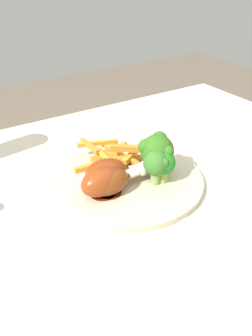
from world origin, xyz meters
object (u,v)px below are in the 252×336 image
chicken_drumstick_far (105,181)px  broccoli_floret_front (163,164)px  fork (150,123)px  dining_table (140,223)px  chicken_drumstick_near (109,173)px  dinner_plate (126,179)px  broccoli_floret_back (157,150)px  chicken_drumstick_extra (111,182)px  carrot_fries_pile (115,157)px  broccoli_floret_middle (155,164)px

chicken_drumstick_far → broccoli_floret_front: bearing=166.7°
broccoli_floret_front → fork: size_ratio=0.33×
dining_table → chicken_drumstick_near: size_ratio=8.11×
dinner_plate → broccoli_floret_back: size_ratio=3.51×
fork → chicken_drumstick_extra: bearing=-118.4°
broccoli_floret_back → fork: 0.27m
dinner_plate → broccoli_floret_front: 0.08m
dinner_plate → carrot_fries_pile: carrot_fries_pile is taller
broccoli_floret_back → chicken_drumstick_extra: (0.10, 0.01, -0.03)m
broccoli_floret_middle → dining_table: bearing=-93.0°
broccoli_floret_front → chicken_drumstick_extra: size_ratio=0.52×
dinner_plate → chicken_drumstick_extra: (0.05, 0.03, 0.03)m
dining_table → broccoli_floret_front: bearing=106.8°
dinner_plate → chicken_drumstick_far: (0.06, 0.02, 0.03)m
carrot_fries_pile → dinner_plate: bearing=81.9°
broccoli_floret_front → broccoli_floret_back: broccoli_floret_back is taller
carrot_fries_pile → broccoli_floret_middle: bearing=104.1°
dining_table → chicken_drumstick_extra: chicken_drumstick_extra is taller
carrot_fries_pile → chicken_drumstick_extra: size_ratio=1.25×
broccoli_floret_back → dinner_plate: bearing=-22.8°
broccoli_floret_middle → chicken_drumstick_extra: bearing=-12.3°
broccoli_floret_back → chicken_drumstick_far: 0.12m
chicken_drumstick_extra → broccoli_floret_back: bearing=-176.8°
chicken_drumstick_near → chicken_drumstick_far: chicken_drumstick_far is taller
dining_table → carrot_fries_pile: (0.03, -0.05, 0.15)m
dinner_plate → broccoli_floret_back: bearing=157.2°
dining_table → dinner_plate: (0.03, -0.00, 0.13)m
broccoli_floret_front → carrot_fries_pile: broccoli_floret_front is taller
broccoli_floret_back → chicken_drumstick_near: size_ratio=0.66×
chicken_drumstick_near → chicken_drumstick_extra: bearing=69.9°
carrot_fries_pile → chicken_drumstick_near: (0.05, 0.06, 0.01)m
chicken_drumstick_far → chicken_drumstick_extra: bearing=154.3°
broccoli_floret_back → carrot_fries_pile: 0.10m
dining_table → broccoli_floret_front: (-0.01, 0.05, 0.17)m
dining_table → chicken_drumstick_far: 0.19m
chicken_drumstick_near → carrot_fries_pile: bearing=-130.4°
chicken_drumstick_extra → fork: size_ratio=0.64×
chicken_drumstick_far → chicken_drumstick_extra: (-0.01, 0.01, -0.00)m
dinner_plate → chicken_drumstick_near: (0.04, 0.00, 0.03)m
chicken_drumstick_extra → fork: bearing=-137.9°
broccoli_floret_front → chicken_drumstick_far: size_ratio=0.45×
chicken_drumstick_near → fork: size_ratio=0.67×
broccoli_floret_front → chicken_drumstick_far: (0.11, -0.03, -0.01)m
dinner_plate → broccoli_floret_middle: bearing=124.7°
dining_table → broccoli_floret_front: 0.18m
chicken_drumstick_near → chicken_drumstick_extra: (0.01, 0.02, -0.00)m
broccoli_floret_middle → chicken_drumstick_extra: 0.09m
broccoli_floret_back → fork: broccoli_floret_back is taller
fork → broccoli_floret_back: bearing=-103.9°
chicken_drumstick_far → dining_table: bearing=-166.6°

